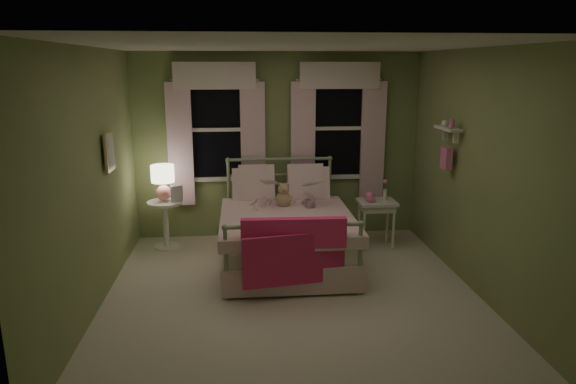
{
  "coord_description": "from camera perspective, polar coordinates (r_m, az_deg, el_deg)",
  "views": [
    {
      "loc": [
        -0.52,
        -5.08,
        2.42
      ],
      "look_at": [
        0.01,
        0.62,
        1.0
      ],
      "focal_mm": 32.0,
      "sensor_mm": 36.0,
      "label": 1
    }
  ],
  "objects": [
    {
      "name": "teddy_bear",
      "position": [
        6.54,
        -0.5,
        -0.48
      ],
      "size": [
        0.24,
        0.2,
        0.32
      ],
      "color": "tan",
      "rests_on": "bed"
    },
    {
      "name": "child_left",
      "position": [
        6.63,
        -3.03,
        1.29
      ],
      "size": [
        0.32,
        0.24,
        0.8
      ],
      "primitive_type": "imported",
      "rotation": [
        0.0,
        0.0,
        2.96
      ],
      "color": "#F7D1DD",
      "rests_on": "bed"
    },
    {
      "name": "nightstand_left",
      "position": [
        7.1,
        -13.48,
        -2.83
      ],
      "size": [
        0.46,
        0.46,
        0.65
      ],
      "color": "white",
      "rests_on": "ground"
    },
    {
      "name": "book_left",
      "position": [
        6.39,
        -2.93,
        0.74
      ],
      "size": [
        0.22,
        0.17,
        0.26
      ],
      "primitive_type": "imported",
      "rotation": [
        1.22,
        0.0,
        -0.29
      ],
      "color": "beige",
      "rests_on": "child_left"
    },
    {
      "name": "pink_toy",
      "position": [
        6.93,
        9.09,
        -0.53
      ],
      "size": [
        0.14,
        0.18,
        0.14
      ],
      "color": "pink",
      "rests_on": "nightstand_right"
    },
    {
      "name": "book_right",
      "position": [
        6.45,
        2.05,
        0.48
      ],
      "size": [
        0.22,
        0.17,
        0.26
      ],
      "primitive_type": "imported",
      "rotation": [
        1.22,
        0.0,
        0.33
      ],
      "color": "beige",
      "rests_on": "child_right"
    },
    {
      "name": "table_lamp",
      "position": [
        6.97,
        -13.73,
        1.4
      ],
      "size": [
        0.31,
        0.31,
        0.47
      ],
      "color": "pink",
      "rests_on": "nightstand_left"
    },
    {
      "name": "room_shell",
      "position": [
        5.23,
        0.53,
        1.56
      ],
      "size": [
        4.2,
        4.2,
        4.2
      ],
      "color": "silver",
      "rests_on": "ground"
    },
    {
      "name": "window_right",
      "position": [
        7.28,
        5.62,
        7.59
      ],
      "size": [
        1.34,
        0.13,
        1.96
      ],
      "color": "black",
      "rests_on": "room_shell"
    },
    {
      "name": "wall_shelf",
      "position": [
        6.33,
        17.28,
        5.17
      ],
      "size": [
        0.15,
        0.5,
        0.6
      ],
      "color": "white",
      "rests_on": "room_shell"
    },
    {
      "name": "framed_picture",
      "position": [
        5.93,
        -19.23,
        4.23
      ],
      "size": [
        0.03,
        0.32,
        0.42
      ],
      "color": "beige",
      "rests_on": "room_shell"
    },
    {
      "name": "window_left",
      "position": [
        7.16,
        -7.98,
        7.41
      ],
      "size": [
        1.34,
        0.13,
        1.96
      ],
      "color": "black",
      "rests_on": "room_shell"
    },
    {
      "name": "pink_throw",
      "position": [
        5.36,
        0.67,
        -5.8
      ],
      "size": [
        1.1,
        0.24,
        0.71
      ],
      "color": "#FF317A",
      "rests_on": "bed"
    },
    {
      "name": "bed",
      "position": [
        6.4,
        -0.29,
        -4.6
      ],
      "size": [
        1.58,
        2.04,
        1.18
      ],
      "color": "white",
      "rests_on": "ground"
    },
    {
      "name": "child_right",
      "position": [
        6.69,
        1.78,
        0.83
      ],
      "size": [
        0.35,
        0.28,
        0.66
      ],
      "primitive_type": "imported",
      "rotation": [
        0.0,
        0.0,
        3.24
      ],
      "color": "#F7D1DD",
      "rests_on": "bed"
    },
    {
      "name": "book_nightstand",
      "position": [
        6.94,
        -12.86,
        -1.11
      ],
      "size": [
        0.23,
        0.27,
        0.02
      ],
      "primitive_type": "imported",
      "rotation": [
        0.0,
        0.0,
        0.35
      ],
      "color": "beige",
      "rests_on": "nightstand_left"
    },
    {
      "name": "nightstand_right",
      "position": [
        7.0,
        9.82,
        -1.75
      ],
      "size": [
        0.5,
        0.4,
        0.64
      ],
      "color": "white",
      "rests_on": "ground"
    },
    {
      "name": "bud_vase",
      "position": [
        7.02,
        10.74,
        0.27
      ],
      "size": [
        0.06,
        0.06,
        0.28
      ],
      "color": "white",
      "rests_on": "nightstand_right"
    }
  ]
}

